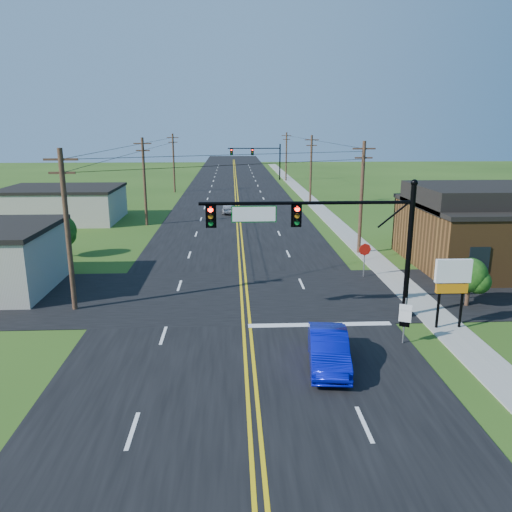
{
  "coord_description": "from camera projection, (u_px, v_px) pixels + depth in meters",
  "views": [
    {
      "loc": [
        -0.51,
        -17.12,
        10.09
      ],
      "look_at": [
        0.8,
        10.0,
        3.01
      ],
      "focal_mm": 35.0,
      "sensor_mm": 36.0,
      "label": 1
    }
  ],
  "objects": [
    {
      "name": "utility_pole_left_c",
      "position": [
        174.0,
        162.0,
        77.41
      ],
      "size": [
        1.8,
        0.28,
        9.0
      ],
      "color": "#352218",
      "rests_on": "ground"
    },
    {
      "name": "signal_mast_main",
      "position": [
        326.0,
        233.0,
        25.86
      ],
      "size": [
        11.3,
        0.6,
        7.48
      ],
      "color": "black",
      "rests_on": "ground"
    },
    {
      "name": "utility_pole_right_c",
      "position": [
        286.0,
        156.0,
        93.77
      ],
      "size": [
        1.8,
        0.28,
        9.0
      ],
      "color": "#352218",
      "rests_on": "ground"
    },
    {
      "name": "cream_bldg_far",
      "position": [
        63.0,
        204.0,
        54.49
      ],
      "size": [
        12.2,
        9.2,
        3.7
      ],
      "color": "#B9AE9E",
      "rests_on": "ground"
    },
    {
      "name": "sidewalk",
      "position": [
        326.0,
        215.0,
        58.26
      ],
      "size": [
        2.0,
        160.0,
        0.08
      ],
      "primitive_type": "cube",
      "color": "gray",
      "rests_on": "ground"
    },
    {
      "name": "blue_car",
      "position": [
        328.0,
        350.0,
        21.43
      ],
      "size": [
        2.14,
        4.79,
        1.53
      ],
      "primitive_type": "imported",
      "rotation": [
        0.0,
        0.0,
        -0.12
      ],
      "color": "#070EAB",
      "rests_on": "ground"
    },
    {
      "name": "tree_left",
      "position": [
        61.0,
        230.0,
        39.18
      ],
      "size": [
        2.4,
        2.4,
        3.37
      ],
      "color": "#352218",
      "rests_on": "ground"
    },
    {
      "name": "shrub_corner",
      "position": [
        470.0,
        275.0,
        28.44
      ],
      "size": [
        2.0,
        2.0,
        2.86
      ],
      "color": "#352218",
      "rests_on": "ground"
    },
    {
      "name": "signal_mast_far",
      "position": [
        257.0,
        156.0,
        95.5
      ],
      "size": [
        10.98,
        0.6,
        7.48
      ],
      "color": "black",
      "rests_on": "ground"
    },
    {
      "name": "stop_sign",
      "position": [
        365.0,
        253.0,
        33.99
      ],
      "size": [
        0.85,
        0.14,
        2.39
      ],
      "rotation": [
        0.0,
        0.0,
        0.12
      ],
      "color": "slate",
      "rests_on": "ground"
    },
    {
      "name": "utility_pole_right_b",
      "position": [
        311.0,
        169.0,
        64.78
      ],
      "size": [
        1.8,
        0.28,
        9.0
      ],
      "color": "#352218",
      "rests_on": "ground"
    },
    {
      "name": "ground",
      "position": [
        248.0,
        398.0,
        19.12
      ],
      "size": [
        260.0,
        260.0,
        0.0
      ],
      "primitive_type": "plane",
      "color": "#264513",
      "rests_on": "ground"
    },
    {
      "name": "tree_right_back",
      "position": [
        418.0,
        213.0,
        44.34
      ],
      "size": [
        3.0,
        3.0,
        4.1
      ],
      "color": "#352218",
      "rests_on": "ground"
    },
    {
      "name": "route_sign",
      "position": [
        405.0,
        317.0,
        23.53
      ],
      "size": [
        0.54,
        0.26,
        2.31
      ],
      "rotation": [
        0.0,
        0.0,
        -0.42
      ],
      "color": "slate",
      "rests_on": "ground"
    },
    {
      "name": "distant_car",
      "position": [
        229.0,
        208.0,
        59.45
      ],
      "size": [
        1.67,
        4.02,
        1.36
      ],
      "primitive_type": "imported",
      "rotation": [
        0.0,
        0.0,
        3.13
      ],
      "color": "silver",
      "rests_on": "ground"
    },
    {
      "name": "utility_pole_right_a",
      "position": [
        362.0,
        196.0,
        39.65
      ],
      "size": [
        1.8,
        0.28,
        9.0
      ],
      "color": "#352218",
      "rests_on": "ground"
    },
    {
      "name": "brick_building",
      "position": [
        510.0,
        234.0,
        36.86
      ],
      "size": [
        14.2,
        11.2,
        4.7
      ],
      "color": "brown",
      "rests_on": "ground"
    },
    {
      "name": "road_cross",
      "position": [
        241.0,
        295.0,
        30.71
      ],
      "size": [
        70.0,
        10.0,
        0.04
      ],
      "primitive_type": "cube",
      "color": "black",
      "rests_on": "ground"
    },
    {
      "name": "utility_pole_left_a",
      "position": [
        67.0,
        228.0,
        27.15
      ],
      "size": [
        1.8,
        0.28,
        9.0
      ],
      "color": "#352218",
      "rests_on": "ground"
    },
    {
      "name": "pylon_sign",
      "position": [
        453.0,
        279.0,
        24.98
      ],
      "size": [
        1.8,
        0.27,
        3.69
      ],
      "rotation": [
        0.0,
        0.0,
        -0.01
      ],
      "color": "black",
      "rests_on": "ground"
    },
    {
      "name": "road_main",
      "position": [
        236.0,
        203.0,
        67.44
      ],
      "size": [
        16.0,
        220.0,
        0.04
      ],
      "primitive_type": "cube",
      "color": "black",
      "rests_on": "ground"
    },
    {
      "name": "utility_pole_left_b",
      "position": [
        144.0,
        180.0,
        51.31
      ],
      "size": [
        1.8,
        0.28,
        9.0
      ],
      "color": "#352218",
      "rests_on": "ground"
    }
  ]
}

